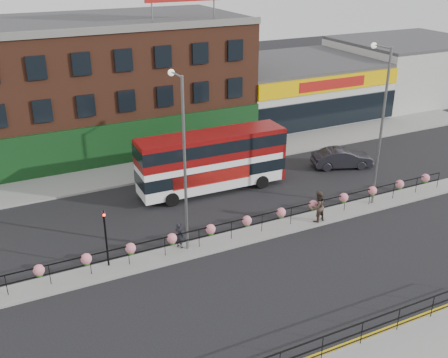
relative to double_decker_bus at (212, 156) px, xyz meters
name	(u,v)px	position (x,y,z in m)	size (l,w,h in m)	color
ground	(247,237)	(-0.94, -6.74, -2.54)	(120.00, 120.00, 0.00)	black
north_pavement	(173,165)	(-0.94, 5.26, -2.46)	(60.00, 4.00, 0.15)	gray
median	(247,236)	(-0.94, -6.74, -2.46)	(60.00, 1.60, 0.15)	gray
yellow_line_inner	(354,340)	(-0.94, -16.44, -2.53)	(60.00, 0.10, 0.01)	gold
yellow_line_outer	(357,343)	(-0.94, -16.62, -2.53)	(60.00, 0.10, 0.01)	gold
brick_building	(90,84)	(-4.94, 13.22, 2.59)	(25.00, 12.21, 10.30)	brown
supermarket	(294,87)	(15.06, 13.17, 0.11)	(15.00, 12.25, 5.30)	silver
warehouse_east	(406,68)	(29.81, 13.26, 0.61)	(14.50, 12.00, 6.30)	#B3B2AD
median_railing	(247,221)	(-0.94, -6.74, -1.49)	(30.04, 0.56, 1.23)	black
south_railing	(323,343)	(-2.94, -16.84, -1.58)	(20.04, 0.05, 1.12)	black
double_decker_bus	(212,156)	(0.00, 0.00, 0.00)	(10.28, 2.75, 4.13)	white
car	(342,158)	(10.58, -0.61, -1.79)	(4.80, 2.96, 1.49)	#25242C
pedestrian_a	(179,235)	(-4.92, -6.27, -1.62)	(0.57, 0.66, 1.54)	black
pedestrian_b	(318,206)	(3.70, -7.12, -1.40)	(1.04, 0.86, 1.97)	#44352B
lamp_column_west	(183,150)	(-4.58, -6.33, 3.34)	(0.35, 1.69, 9.66)	slate
lamp_column_east	(380,114)	(8.40, -6.38, 3.56)	(0.36, 1.76, 10.04)	slate
traffic_light_median	(105,226)	(-8.94, -6.34, -0.07)	(0.15, 0.28, 3.65)	black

